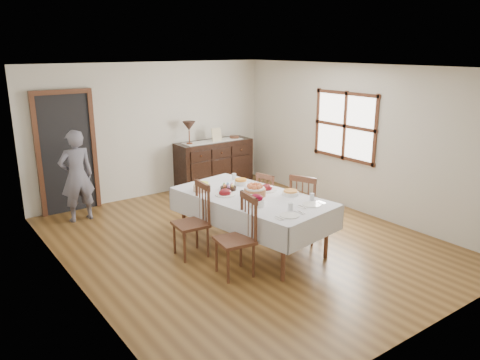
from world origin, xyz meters
TOP-DOWN VIEW (x-y plane):
  - ground at (0.00, 0.00)m, footprint 6.00×6.00m
  - room_shell at (-0.15, 0.42)m, footprint 5.02×6.02m
  - dining_table at (-0.05, -0.25)m, footprint 1.55×2.50m
  - chair_left_near at (-0.69, -0.82)m, footprint 0.51×0.51m
  - chair_left_far at (-0.85, 0.03)m, footprint 0.48×0.48m
  - chair_right_near at (0.76, -0.53)m, footprint 0.58×0.58m
  - chair_right_far at (0.72, 0.26)m, footprint 0.45×0.45m
  - sideboard at (1.23, 2.72)m, footprint 1.64×0.59m
  - person at (-1.73, 2.38)m, footprint 0.53×0.34m
  - bread_basket at (-0.01, -0.28)m, footprint 0.32×0.32m
  - egg_basket at (-0.15, 0.19)m, footprint 0.24×0.24m
  - ham_platter_a at (-0.35, -0.01)m, footprint 0.29×0.29m
  - ham_platter_b at (0.29, -0.17)m, footprint 0.32×0.32m
  - beet_bowl at (-0.27, -0.64)m, footprint 0.23×0.23m
  - carrot_bowl at (0.15, 0.29)m, footprint 0.20×0.20m
  - pineapple_bowl at (-0.50, 0.37)m, footprint 0.26×0.26m
  - casserole_dish at (0.43, -0.55)m, footprint 0.24×0.24m
  - butter_dish at (-0.15, -0.40)m, footprint 0.15×0.11m
  - setting_left at (-0.12, -1.15)m, footprint 0.44×0.31m
  - setting_right at (0.40, -1.01)m, footprint 0.44×0.31m
  - glass_far_a at (-0.38, 0.45)m, footprint 0.07×0.07m
  - glass_far_b at (0.24, 0.59)m, footprint 0.07×0.07m
  - runner at (1.19, 2.70)m, footprint 1.30×0.35m
  - table_lamp at (0.65, 2.72)m, footprint 0.26×0.26m
  - picture_frame at (1.25, 2.64)m, footprint 0.22×0.08m
  - deco_bowl at (1.74, 2.71)m, footprint 0.20×0.20m

SIDE VIEW (x-z plane):
  - ground at x=0.00m, z-range 0.00..0.00m
  - chair_right_far at x=0.72m, z-range 0.01..0.92m
  - sideboard at x=1.23m, z-range 0.00..0.99m
  - chair_left_far at x=-0.85m, z-range 0.01..1.06m
  - chair_right_near at x=0.76m, z-range 0.01..1.06m
  - chair_left_near at x=-0.69m, z-range 0.01..1.07m
  - dining_table at x=-0.05m, z-range 0.31..1.11m
  - setting_left at x=-0.12m, z-range 0.78..0.88m
  - setting_right at x=0.40m, z-range 0.78..0.88m
  - ham_platter_b at x=0.29m, z-range 0.78..0.89m
  - ham_platter_a at x=-0.35m, z-range 0.78..0.89m
  - person at x=-1.73m, z-range 0.00..1.67m
  - casserole_dish at x=0.43m, z-range 0.80..0.87m
  - egg_basket at x=-0.15m, z-range 0.79..0.89m
  - butter_dish at x=-0.15m, z-range 0.80..0.87m
  - carrot_bowl at x=0.15m, z-range 0.80..0.90m
  - glass_far_b at x=0.24m, z-range 0.80..0.91m
  - glass_far_a at x=-0.38m, z-range 0.80..0.91m
  - pineapple_bowl at x=-0.50m, z-range 0.80..0.93m
  - beet_bowl at x=-0.27m, z-range 0.80..0.96m
  - bread_basket at x=-0.01m, z-range 0.79..0.97m
  - runner at x=1.19m, z-range 0.98..0.99m
  - deco_bowl at x=1.74m, z-range 0.98..1.04m
  - picture_frame at x=1.25m, z-range 0.99..1.26m
  - table_lamp at x=0.65m, z-range 1.11..1.57m
  - room_shell at x=-0.15m, z-range 0.32..2.97m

